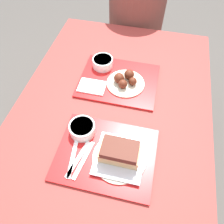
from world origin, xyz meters
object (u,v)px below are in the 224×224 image
object	(u,v)px
brisket_sandwich_plate	(120,154)
bowl_coleslaw_near	(82,128)
bowl_coleslaw_far	(103,62)
wings_plate_far	(125,81)
person_seated_across	(137,8)
tray_near	(106,154)
tray_far	(119,81)

from	to	relation	value
brisket_sandwich_plate	bowl_coleslaw_near	bearing A→B (deg)	154.63
brisket_sandwich_plate	bowl_coleslaw_far	size ratio (longest dim) A/B	1.97
wings_plate_far	person_seated_across	xyz separation A→B (m)	(-0.06, 0.74, -0.03)
bowl_coleslaw_near	person_seated_across	xyz separation A→B (m)	(0.06, 1.06, -0.03)
brisket_sandwich_plate	person_seated_across	bearing A→B (deg)	95.66
tray_near	bowl_coleslaw_near	world-z (taller)	bowl_coleslaw_near
wings_plate_far	brisket_sandwich_plate	bearing A→B (deg)	-82.25
wings_plate_far	person_seated_across	world-z (taller)	person_seated_across
wings_plate_far	tray_far	bearing A→B (deg)	154.48
brisket_sandwich_plate	wings_plate_far	distance (m)	0.41
brisket_sandwich_plate	bowl_coleslaw_far	bearing A→B (deg)	111.35
person_seated_across	tray_far	bearing A→B (deg)	-88.38
tray_far	bowl_coleslaw_near	distance (m)	0.35
tray_near	tray_far	size ratio (longest dim) A/B	1.00
bowl_coleslaw_near	bowl_coleslaw_far	size ratio (longest dim) A/B	1.00
bowl_coleslaw_near	person_seated_across	distance (m)	1.06
brisket_sandwich_plate	person_seated_across	xyz separation A→B (m)	(-0.11, 1.14, -0.04)
tray_near	bowl_coleslaw_near	bearing A→B (deg)	147.52
brisket_sandwich_plate	wings_plate_far	size ratio (longest dim) A/B	1.12
brisket_sandwich_plate	bowl_coleslaw_far	distance (m)	0.54
tray_far	bowl_coleslaw_far	size ratio (longest dim) A/B	3.62
wings_plate_far	person_seated_across	distance (m)	0.74
tray_near	bowl_coleslaw_far	distance (m)	0.52
brisket_sandwich_plate	person_seated_across	world-z (taller)	person_seated_across
tray_near	tray_far	xyz separation A→B (m)	(-0.04, 0.41, 0.00)
tray_far	bowl_coleslaw_near	world-z (taller)	bowl_coleslaw_near
tray_far	bowl_coleslaw_near	size ratio (longest dim) A/B	3.62
wings_plate_far	person_seated_across	size ratio (longest dim) A/B	0.27
brisket_sandwich_plate	tray_far	bearing A→B (deg)	102.44
brisket_sandwich_plate	wings_plate_far	bearing A→B (deg)	97.75
tray_near	bowl_coleslaw_near	distance (m)	0.15
tray_near	person_seated_across	xyz separation A→B (m)	(-0.06, 1.13, -0.00)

